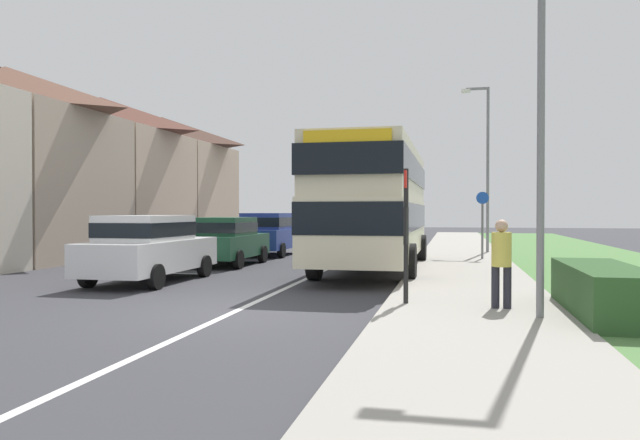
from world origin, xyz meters
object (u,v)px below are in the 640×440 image
object	(u,v)px
street_lamp_mid	(485,158)
bus_stop_sign	(406,226)
parked_car_white	(149,246)
street_lamp_near	(534,66)
parked_car_blue	(268,232)
double_decker_bus	(375,201)
parked_car_dark_green	(226,239)
cycle_route_sign	(482,222)
pedestrian_at_stop	(501,259)

from	to	relation	value
street_lamp_mid	bus_stop_sign	bearing A→B (deg)	-98.23
parked_car_white	street_lamp_near	world-z (taller)	street_lamp_near
bus_stop_sign	street_lamp_mid	distance (m)	15.20
parked_car_blue	bus_stop_sign	world-z (taller)	bus_stop_sign
double_decker_bus	parked_car_dark_green	world-z (taller)	double_decker_bus
parked_car_white	parked_car_dark_green	world-z (taller)	parked_car_white
bus_stop_sign	cycle_route_sign	xyz separation A→B (m)	(1.88, 11.14, -0.11)
bus_stop_sign	cycle_route_sign	bearing A→B (deg)	80.44
parked_car_blue	cycle_route_sign	size ratio (longest dim) A/B	1.58
parked_car_blue	bus_stop_sign	bearing A→B (deg)	-62.27
parked_car_white	street_lamp_mid	bearing A→B (deg)	53.33
pedestrian_at_stop	street_lamp_near	bearing A→B (deg)	-62.00
double_decker_bus	pedestrian_at_stop	xyz separation A→B (m)	(3.15, -7.27, -1.17)
parked_car_dark_green	street_lamp_near	world-z (taller)	street_lamp_near
bus_stop_sign	parked_car_white	bearing A→B (deg)	156.78
bus_stop_sign	double_decker_bus	bearing A→B (deg)	101.82
cycle_route_sign	street_lamp_mid	xyz separation A→B (m)	(0.27, 3.70, 2.61)
parked_car_dark_green	parked_car_blue	world-z (taller)	parked_car_blue
parked_car_dark_green	bus_stop_sign	bearing A→B (deg)	-49.99
double_decker_bus	pedestrian_at_stop	size ratio (longest dim) A/B	5.99
double_decker_bus	street_lamp_mid	world-z (taller)	street_lamp_mid
bus_stop_sign	cycle_route_sign	world-z (taller)	bus_stop_sign
cycle_route_sign	parked_car_blue	bearing A→B (deg)	170.72
double_decker_bus	parked_car_white	size ratio (longest dim) A/B	2.23
double_decker_bus	parked_car_blue	distance (m)	7.59
parked_car_dark_green	pedestrian_at_stop	bearing A→B (deg)	-44.36
pedestrian_at_stop	street_lamp_mid	world-z (taller)	street_lamp_mid
parked_car_white	street_lamp_near	xyz separation A→B (m)	(8.85, -3.92, 3.18)
street_lamp_mid	parked_car_dark_green	bearing A→B (deg)	-141.44
street_lamp_near	street_lamp_mid	xyz separation A→B (m)	(0.05, 15.87, -0.08)
double_decker_bus	parked_car_white	distance (m)	6.82
double_decker_bus	pedestrian_at_stop	distance (m)	8.00
cycle_route_sign	street_lamp_near	xyz separation A→B (m)	(0.22, -12.17, 2.69)
double_decker_bus	bus_stop_sign	xyz separation A→B (m)	(1.47, -7.04, -0.60)
parked_car_dark_green	parked_car_blue	distance (m)	4.66
parked_car_blue	street_lamp_near	size ratio (longest dim) A/B	0.56
parked_car_white	street_lamp_near	bearing A→B (deg)	-23.92
double_decker_bus	parked_car_white	world-z (taller)	double_decker_bus
parked_car_blue	bus_stop_sign	xyz separation A→B (m)	(6.59, -12.53, 0.59)
double_decker_bus	parked_car_blue	world-z (taller)	double_decker_bus
cycle_route_sign	street_lamp_near	distance (m)	12.47
parked_car_blue	street_lamp_near	bearing A→B (deg)	-57.35
pedestrian_at_stop	bus_stop_sign	xyz separation A→B (m)	(-1.67, 0.23, 0.56)
pedestrian_at_stop	bus_stop_sign	world-z (taller)	bus_stop_sign
parked_car_blue	street_lamp_mid	size ratio (longest dim) A/B	0.57
parked_car_white	pedestrian_at_stop	distance (m)	8.98
pedestrian_at_stop	cycle_route_sign	distance (m)	11.38
pedestrian_at_stop	cycle_route_sign	world-z (taller)	cycle_route_sign
street_lamp_near	street_lamp_mid	bearing A→B (deg)	89.83
parked_car_white	pedestrian_at_stop	xyz separation A→B (m)	(8.42, -3.12, 0.04)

